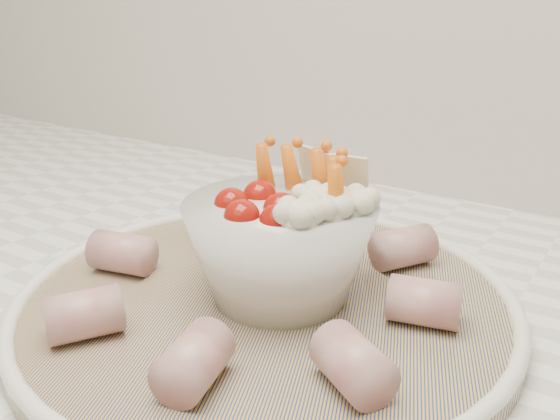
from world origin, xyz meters
The scene contains 3 objects.
serving_platter centered at (0.06, 1.40, 0.93)m, with size 0.50×0.50×0.02m.
veggie_bowl centered at (0.08, 1.41, 0.98)m, with size 0.15×0.15×0.11m.
cured_meat_rolls centered at (0.06, 1.40, 0.95)m, with size 0.30×0.31×0.03m.
Camera 1 is at (0.31, 1.05, 1.17)m, focal length 40.00 mm.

